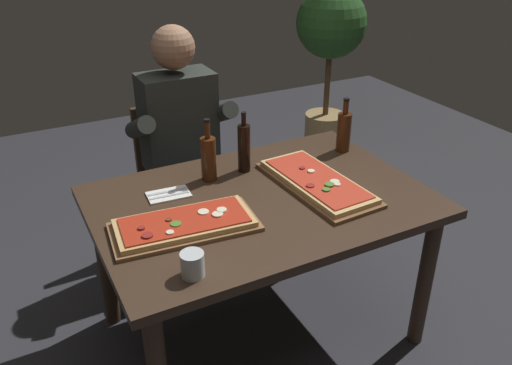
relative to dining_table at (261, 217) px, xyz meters
name	(u,v)px	position (x,y,z in m)	size (l,w,h in m)	color
ground_plane	(261,329)	(0.00, 0.00, -0.64)	(6.40, 6.40, 0.00)	#2D2D33
dining_table	(261,217)	(0.00, 0.00, 0.00)	(1.40, 0.96, 0.74)	#3D2B1E
pizza_rectangular_front	(185,225)	(-0.37, -0.08, 0.12)	(0.58, 0.31, 0.05)	brown
pizza_rectangular_left	(317,182)	(0.27, -0.02, 0.12)	(0.30, 0.62, 0.05)	brown
wine_bottle_dark	(244,147)	(0.05, 0.27, 0.21)	(0.06, 0.06, 0.29)	black
oil_bottle_amber	(344,131)	(0.59, 0.24, 0.20)	(0.07, 0.07, 0.28)	#47230F
vinegar_bottle_green	(208,158)	(-0.13, 0.26, 0.20)	(0.07, 0.07, 0.29)	#47230F
tumbler_near_camera	(193,266)	(-0.45, -0.36, 0.13)	(0.08, 0.08, 0.09)	silver
napkin_cutlery_set	(169,195)	(-0.34, 0.20, 0.10)	(0.19, 0.12, 0.01)	white
diner_chair	(178,174)	(-0.08, 0.86, -0.16)	(0.44, 0.44, 0.87)	#3D2B1E
seated_diner	(182,140)	(-0.08, 0.74, 0.10)	(0.53, 0.41, 1.33)	#23232D
potted_plant_corner	(330,49)	(1.40, 1.53, 0.24)	(0.52, 0.52, 1.34)	tan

